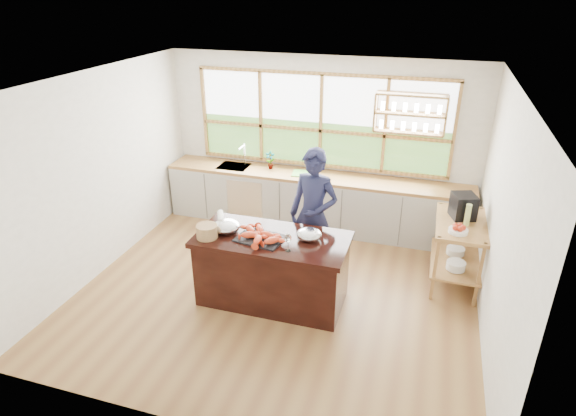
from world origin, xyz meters
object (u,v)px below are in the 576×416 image
at_px(island, 272,269).
at_px(cook, 313,216).
at_px(wicker_basket, 207,231).
at_px(espresso_machine, 463,206).

relative_size(island, cook, 1.02).
distance_m(island, wicker_basket, 0.94).
distance_m(island, cook, 0.90).
relative_size(espresso_machine, wicker_basket, 1.25).
xyz_separation_m(espresso_machine, wicker_basket, (-2.93, -1.47, -0.08)).
distance_m(island, espresso_machine, 2.59).
bearing_deg(island, cook, 64.66).
xyz_separation_m(island, wicker_basket, (-0.74, -0.23, 0.53)).
bearing_deg(espresso_machine, wicker_basket, -172.30).
bearing_deg(cook, wicker_basket, -128.49).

